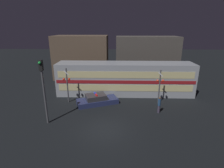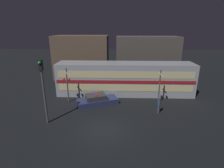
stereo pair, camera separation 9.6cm
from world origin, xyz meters
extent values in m
plane|color=black|center=(0.00, 0.00, 0.00)|extent=(120.00, 120.00, 0.00)
cube|color=#999EA5|center=(2.07, 8.91, 2.08)|extent=(17.46, 3.14, 4.16)
cube|color=maroon|center=(2.07, 7.33, 2.08)|extent=(17.11, 0.03, 0.42)
cube|color=beige|center=(2.07, 7.33, 1.33)|extent=(16.59, 0.02, 0.83)
cube|color=beige|center=(2.07, 7.33, 3.00)|extent=(16.59, 0.02, 0.83)
cube|color=navy|center=(-1.22, 5.49, 0.29)|extent=(5.01, 3.42, 0.58)
cube|color=#333338|center=(-1.40, 5.42, 0.86)|extent=(2.68, 2.34, 0.56)
cube|color=red|center=(-1.29, 5.16, 1.21)|extent=(0.39, 0.59, 0.12)
cube|color=blue|center=(-1.50, 5.68, 1.21)|extent=(0.39, 0.59, 0.12)
cylinder|color=#3F384C|center=(5.37, 3.38, 0.41)|extent=(0.25, 0.25, 0.83)
cylinder|color=navy|center=(5.37, 3.38, 1.17)|extent=(0.29, 0.29, 0.69)
sphere|color=brown|center=(5.37, 3.38, 1.63)|extent=(0.22, 0.22, 0.22)
cylinder|color=#4C4C51|center=(5.87, 5.82, 2.00)|extent=(0.15, 0.15, 3.99)
sphere|color=red|center=(5.57, 5.67, 2.79)|extent=(0.28, 0.28, 0.28)
sphere|color=red|center=(6.18, 5.67, 2.79)|extent=(0.28, 0.28, 0.28)
cube|color=white|center=(5.87, 5.73, 3.51)|extent=(0.58, 0.03, 0.58)
cylinder|color=#4C4C51|center=(-4.70, 5.85, 2.06)|extent=(0.15, 0.15, 4.12)
sphere|color=red|center=(-5.01, 5.69, 2.88)|extent=(0.28, 0.28, 0.28)
sphere|color=red|center=(-4.40, 5.69, 2.88)|extent=(0.28, 0.28, 0.28)
cube|color=white|center=(-4.70, 5.76, 3.62)|extent=(0.58, 0.03, 0.58)
cylinder|color=#4C4C51|center=(-5.37, 1.05, 2.49)|extent=(0.18, 0.18, 4.99)
cube|color=black|center=(-5.37, 1.05, 5.44)|extent=(0.30, 0.30, 0.90)
sphere|color=green|center=(-5.37, 0.85, 5.69)|extent=(0.23, 0.23, 0.23)
cube|color=brown|center=(-5.14, 17.22, 3.60)|extent=(9.01, 5.44, 7.21)
cube|color=#47423D|center=(6.06, 17.24, 3.54)|extent=(10.41, 4.71, 7.09)
camera|label=1|loc=(0.99, -13.14, 8.42)|focal=28.00mm
camera|label=2|loc=(1.08, -13.14, 8.42)|focal=28.00mm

